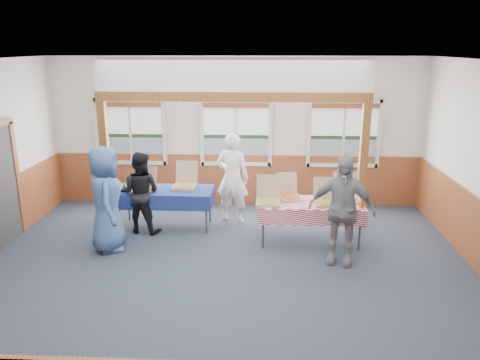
# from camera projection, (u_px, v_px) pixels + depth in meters

# --- Properties ---
(floor) EXTENTS (8.00, 8.00, 0.00)m
(floor) POSITION_uv_depth(u_px,v_px,m) (223.00, 276.00, 7.18)
(floor) COLOR #27313F
(floor) RESTS_ON ground
(ceiling) EXTENTS (8.00, 8.00, 0.00)m
(ceiling) POSITION_uv_depth(u_px,v_px,m) (221.00, 62.00, 6.29)
(ceiling) COLOR white
(ceiling) RESTS_ON wall_back
(wall_back) EXTENTS (8.00, 0.00, 8.00)m
(wall_back) POSITION_uv_depth(u_px,v_px,m) (236.00, 132.00, 10.10)
(wall_back) COLOR silver
(wall_back) RESTS_ON floor
(wall_front) EXTENTS (8.00, 0.00, 8.00)m
(wall_front) POSITION_uv_depth(u_px,v_px,m) (181.00, 306.00, 3.38)
(wall_front) COLOR silver
(wall_front) RESTS_ON floor
(wainscot_back) EXTENTS (7.98, 0.05, 1.10)m
(wainscot_back) POSITION_uv_depth(u_px,v_px,m) (236.00, 179.00, 10.37)
(wainscot_back) COLOR brown
(wainscot_back) RESTS_ON floor
(window_left) EXTENTS (1.56, 0.10, 1.46)m
(window_left) POSITION_uv_depth(u_px,v_px,m) (130.00, 128.00, 10.14)
(window_left) COLOR silver
(window_left) RESTS_ON wall_back
(window_mid) EXTENTS (1.56, 0.10, 1.46)m
(window_mid) POSITION_uv_depth(u_px,v_px,m) (236.00, 129.00, 10.03)
(window_mid) COLOR silver
(window_mid) RESTS_ON wall_back
(window_right) EXTENTS (1.56, 0.10, 1.46)m
(window_right) POSITION_uv_depth(u_px,v_px,m) (344.00, 130.00, 9.93)
(window_right) COLOR silver
(window_right) RESTS_ON wall_back
(post_left) EXTENTS (0.15, 0.15, 2.40)m
(post_left) POSITION_uv_depth(u_px,v_px,m) (106.00, 162.00, 9.18)
(post_left) COLOR #543312
(post_left) RESTS_ON floor
(post_right) EXTENTS (0.15, 0.15, 2.40)m
(post_right) POSITION_uv_depth(u_px,v_px,m) (363.00, 165.00, 8.94)
(post_right) COLOR #543312
(post_right) RESTS_ON floor
(cross_beam) EXTENTS (5.15, 0.18, 0.18)m
(cross_beam) POSITION_uv_depth(u_px,v_px,m) (232.00, 97.00, 8.70)
(cross_beam) COLOR #543312
(cross_beam) RESTS_ON post_left
(table_left) EXTENTS (1.96, 1.24, 0.76)m
(table_left) POSITION_uv_depth(u_px,v_px,m) (165.00, 192.00, 8.95)
(table_left) COLOR #363636
(table_left) RESTS_ON floor
(table_right) EXTENTS (2.00, 1.49, 0.76)m
(table_right) POSITION_uv_depth(u_px,v_px,m) (310.00, 205.00, 8.23)
(table_right) COLOR #363636
(table_right) RESTS_ON floor
(pizza_box_a) EXTENTS (0.48, 0.55, 0.43)m
(pizza_box_a) POSITION_uv_depth(u_px,v_px,m) (143.00, 188.00, 8.83)
(pizza_box_a) COLOR tan
(pizza_box_a) RESTS_ON table_left
(pizza_box_b) EXTENTS (0.46, 0.55, 0.47)m
(pizza_box_b) POSITION_uv_depth(u_px,v_px,m) (185.00, 184.00, 9.06)
(pizza_box_b) COLOR tan
(pizza_box_b) RESTS_ON table_left
(pizza_box_c) EXTENTS (0.42, 0.51, 0.45)m
(pizza_box_c) POSITION_uv_depth(u_px,v_px,m) (268.00, 200.00, 8.14)
(pizza_box_c) COLOR tan
(pizza_box_c) RESTS_ON table_right
(pizza_box_d) EXTENTS (0.50, 0.56, 0.43)m
(pizza_box_d) POSITION_uv_depth(u_px,v_px,m) (290.00, 195.00, 8.39)
(pizza_box_d) COLOR tan
(pizza_box_d) RESTS_ON table_right
(pizza_box_e) EXTENTS (0.40, 0.48, 0.42)m
(pizza_box_e) POSITION_uv_depth(u_px,v_px,m) (325.00, 200.00, 8.11)
(pizza_box_e) COLOR tan
(pizza_box_e) RESTS_ON table_right
(pizza_box_f) EXTENTS (0.44, 0.53, 0.46)m
(pizza_box_f) POSITION_uv_depth(u_px,v_px,m) (347.00, 196.00, 8.30)
(pizza_box_f) COLOR tan
(pizza_box_f) RESTS_ON table_right
(veggie_tray) EXTENTS (0.41, 0.41, 0.09)m
(veggie_tray) POSITION_uv_depth(u_px,v_px,m) (126.00, 187.00, 8.96)
(veggie_tray) COLOR black
(veggie_tray) RESTS_ON table_left
(drink_glass) EXTENTS (0.07, 0.07, 0.15)m
(drink_glass) POSITION_uv_depth(u_px,v_px,m) (363.00, 203.00, 7.91)
(drink_glass) COLOR #8E5517
(drink_glass) RESTS_ON table_right
(woman_white) EXTENTS (0.73, 0.56, 1.80)m
(woman_white) POSITION_uv_depth(u_px,v_px,m) (232.00, 178.00, 9.20)
(woman_white) COLOR white
(woman_white) RESTS_ON floor
(woman_black) EXTENTS (0.86, 0.74, 1.54)m
(woman_black) POSITION_uv_depth(u_px,v_px,m) (141.00, 192.00, 8.70)
(woman_black) COLOR black
(woman_black) RESTS_ON floor
(man_blue) EXTENTS (0.82, 1.02, 1.82)m
(man_blue) POSITION_uv_depth(u_px,v_px,m) (106.00, 199.00, 7.89)
(man_blue) COLOR #3B5A94
(man_blue) RESTS_ON floor
(person_grey) EXTENTS (1.13, 0.70, 1.80)m
(person_grey) POSITION_uv_depth(u_px,v_px,m) (342.00, 210.00, 7.41)
(person_grey) COLOR gray
(person_grey) RESTS_ON floor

